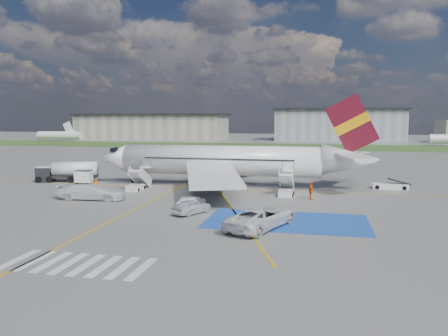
{
  "coord_description": "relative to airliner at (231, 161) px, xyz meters",
  "views": [
    {
      "loc": [
        12.54,
        -41.53,
        9.01
      ],
      "look_at": [
        2.5,
        4.79,
        3.5
      ],
      "focal_mm": 35.0,
      "sensor_mm": 36.0,
      "label": 1
    }
  ],
  "objects": [
    {
      "name": "terminal_centre",
      "position": [
        18.49,
        121.0,
        2.61
      ],
      "size": [
        48.0,
        18.0,
        12.0
      ],
      "primitive_type": "cube",
      "color": "gray",
      "rests_on": "ground"
    },
    {
      "name": "crew_fwd",
      "position": [
        -14.72,
        -8.59,
        -2.52
      ],
      "size": [
        0.75,
        0.74,
        1.75
      ],
      "primitive_type": "imported",
      "rotation": [
        0.0,
        0.0,
        0.77
      ],
      "color": "orange",
      "rests_on": "ground"
    },
    {
      "name": "airliner",
      "position": [
        0.0,
        0.0,
        0.0
      ],
      "size": [
        36.81,
        32.95,
        11.92
      ],
      "color": "white",
      "rests_on": "ground"
    },
    {
      "name": "airstairs_fwd",
      "position": [
        -11.01,
        -5.3,
        -2.77
      ],
      "size": [
        1.9,
        5.2,
        3.6
      ],
      "color": "white",
      "rests_on": "ground"
    },
    {
      "name": "crosswalk",
      "position": [
        -3.31,
        -32.0,
        -3.39
      ],
      "size": [
        9.0,
        4.0,
        0.01
      ],
      "color": "silver",
      "rests_on": "ground"
    },
    {
      "name": "car_silver_a",
      "position": [
        -0.46,
        -16.88,
        -2.69
      ],
      "size": [
        3.36,
        4.42,
        1.4
      ],
      "primitive_type": "imported",
      "rotation": [
        0.0,
        0.0,
        2.67
      ],
      "color": "silver",
      "rests_on": "ground"
    },
    {
      "name": "crew_aft",
      "position": [
        10.36,
        -7.24,
        -2.42
      ],
      "size": [
        0.65,
        1.2,
        1.95
      ],
      "primitive_type": "imported",
      "rotation": [
        0.0,
        0.0,
        1.73
      ],
      "color": "#F4580C",
      "rests_on": "ground"
    },
    {
      "name": "taxiway_line_diag",
      "position": [
        -1.51,
        -2.0,
        -3.39
      ],
      "size": [
        20.71,
        56.45,
        0.01
      ],
      "primitive_type": "cube",
      "rotation": [
        0.0,
        0.0,
        0.35
      ],
      "color": "gold",
      "rests_on": "ground"
    },
    {
      "name": "car_silver_b",
      "position": [
        -1.03,
        -14.96,
        -2.73
      ],
      "size": [
        1.92,
        4.18,
        1.33
      ],
      "primitive_type": "imported",
      "rotation": [
        0.0,
        0.0,
        3.01
      ],
      "color": "#B1B3B8",
      "rests_on": "ground"
    },
    {
      "name": "taxiway_line_main",
      "position": [
        -1.51,
        -2.0,
        -3.39
      ],
      "size": [
        120.0,
        0.2,
        0.01
      ],
      "primitive_type": "cube",
      "color": "gold",
      "rests_on": "ground"
    },
    {
      "name": "terminal_west",
      "position": [
        -56.51,
        116.0,
        1.61
      ],
      "size": [
        60.0,
        22.0,
        10.0
      ],
      "primitive_type": "cube",
      "color": "gray",
      "rests_on": "ground"
    },
    {
      "name": "grass_strip",
      "position": [
        -1.51,
        81.0,
        -3.39
      ],
      "size": [
        400.0,
        30.0,
        0.01
      ],
      "primitive_type": "cube",
      "color": "#2D4C1E",
      "rests_on": "ground"
    },
    {
      "name": "ground",
      "position": [
        -1.51,
        -14.0,
        -3.39
      ],
      "size": [
        400.0,
        400.0,
        0.0
      ],
      "primitive_type": "plane",
      "color": "#60605E",
      "rests_on": "ground"
    },
    {
      "name": "crew_nose",
      "position": [
        -12.97,
        -1.66,
        -2.46
      ],
      "size": [
        1.1,
        1.15,
        1.87
      ],
      "primitive_type": "imported",
      "rotation": [
        0.0,
        0.0,
        -0.98
      ],
      "color": "orange",
      "rests_on": "ground"
    },
    {
      "name": "gpu_cart",
      "position": [
        -20.33,
        -1.71,
        -2.57
      ],
      "size": [
        2.31,
        1.61,
        1.83
      ],
      "rotation": [
        0.0,
        0.0,
        0.09
      ],
      "color": "white",
      "rests_on": "ground"
    },
    {
      "name": "taxiway_line_cross",
      "position": [
        -6.51,
        -24.0,
        -3.39
      ],
      "size": [
        0.2,
        60.0,
        0.01
      ],
      "primitive_type": "cube",
      "color": "gold",
      "rests_on": "ground"
    },
    {
      "name": "airstairs_aft",
      "position": [
        7.49,
        -5.3,
        -2.77
      ],
      "size": [
        1.9,
        5.2,
        3.6
      ],
      "color": "white",
      "rests_on": "ground"
    },
    {
      "name": "fuel_tanker",
      "position": [
        -23.44,
        -0.58,
        -2.21
      ],
      "size": [
        8.47,
        4.56,
        2.81
      ],
      "rotation": [
        0.0,
        0.0,
        0.31
      ],
      "color": "black",
      "rests_on": "ground"
    },
    {
      "name": "van_white_a",
      "position": [
        6.68,
        -20.58,
        -2.2
      ],
      "size": [
        5.05,
        6.97,
        2.38
      ],
      "primitive_type": "imported",
      "rotation": [
        0.0,
        0.0,
        2.77
      ],
      "color": "silver",
      "rests_on": "ground"
    },
    {
      "name": "belt_loader",
      "position": [
        20.07,
        2.23,
        -3.05
      ],
      "size": [
        4.63,
        1.77,
        1.38
      ],
      "rotation": [
        0.0,
        0.0,
        -0.01
      ],
      "color": "white",
      "rests_on": "ground"
    },
    {
      "name": "van_white_b",
      "position": [
        -13.33,
        -12.32,
        -2.28
      ],
      "size": [
        5.78,
        2.57,
        2.23
      ],
      "primitive_type": "imported",
      "rotation": [
        0.0,
        0.0,
        1.62
      ],
      "color": "silver",
      "rests_on": "ground"
    },
    {
      "name": "staging_box",
      "position": [
        8.49,
        -18.0,
        -3.39
      ],
      "size": [
        14.0,
        8.0,
        0.01
      ],
      "primitive_type": "cube",
      "color": "#1B49A5",
      "rests_on": "ground"
    }
  ]
}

